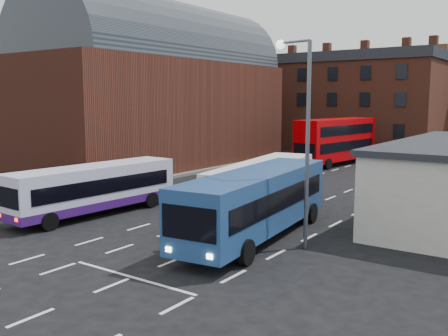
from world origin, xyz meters
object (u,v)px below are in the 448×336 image
Objects in this scene: bus_white_outbound at (94,186)px; bus_red_double at (336,140)px; bus_white_inbound at (263,184)px; street_lamp at (302,123)px; bus_blue at (256,199)px.

bus_red_double is at bearing 88.15° from bus_white_outbound.
street_lamp is (4.46, -4.36, 3.70)m from bus_white_inbound.
bus_white_outbound is at bearing -0.29° from bus_blue.
bus_white_outbound is 28.76m from bus_red_double.
street_lamp is at bearing 116.92° from bus_red_double.
bus_blue is 1.01× the size of bus_red_double.
bus_blue is at bearing 107.30° from bus_white_inbound.
bus_white_inbound is at bearing 110.31° from bus_red_double.
street_lamp is at bearing 126.13° from bus_white_inbound.
bus_red_double reaches higher than bus_white_inbound.
street_lamp reaches higher than bus_red_double.
street_lamp reaches higher than bus_white_inbound.
bus_blue is 1.31× the size of street_lamp.
bus_white_inbound is 4.81m from bus_blue.
street_lamp is at bearing 172.09° from bus_blue.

